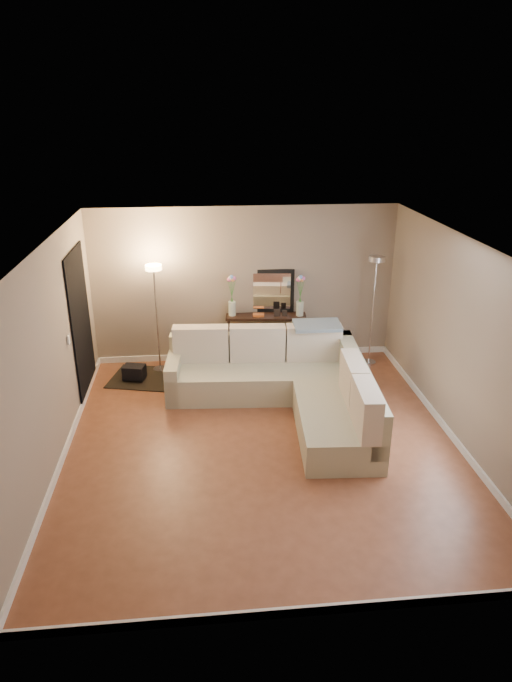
{
  "coord_description": "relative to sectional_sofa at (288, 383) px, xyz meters",
  "views": [
    {
      "loc": [
        -0.71,
        -6.29,
        4.04
      ],
      "look_at": [
        0.0,
        0.8,
        1.1
      ],
      "focal_mm": 30.0,
      "sensor_mm": 36.0,
      "label": 1
    }
  ],
  "objects": [
    {
      "name": "wall_left",
      "position": [
        -2.99,
        -0.96,
        0.93
      ],
      "size": [
        0.02,
        5.5,
        2.6
      ],
      "primitive_type": "cube",
      "color": "gray",
      "rests_on": "ground"
    },
    {
      "name": "switch_plate",
      "position": [
        -2.96,
        -0.11,
        0.83
      ],
      "size": [
        0.02,
        0.08,
        0.12
      ],
      "primitive_type": "cube",
      "color": "white",
      "rests_on": "ground"
    },
    {
      "name": "flower_vase_right",
      "position": [
        0.43,
        1.56,
        0.74
      ],
      "size": [
        0.16,
        0.13,
        0.7
      ],
      "color": "silver",
      "rests_on": "console_table"
    },
    {
      "name": "floor_lamp_unlit",
      "position": [
        1.59,
        1.32,
        0.95
      ],
      "size": [
        0.3,
        0.3,
        1.86
      ],
      "color": "silver",
      "rests_on": "floor"
    },
    {
      "name": "console_table",
      "position": [
        -0.22,
        1.63,
        0.1
      ],
      "size": [
        1.36,
        0.49,
        0.82
      ],
      "color": "black",
      "rests_on": "floor"
    },
    {
      "name": "floor_lamp_lit",
      "position": [
        -1.92,
        1.4,
        0.9
      ],
      "size": [
        0.31,
        0.31,
        1.79
      ],
      "color": "silver",
      "rests_on": "floor"
    },
    {
      "name": "charcoal_rug",
      "position": [
        -2.09,
        1.09,
        -0.36
      ],
      "size": [
        1.34,
        1.13,
        0.02
      ],
      "primitive_type": "cube",
      "rotation": [
        0.0,
        0.0,
        -0.24
      ],
      "color": "black",
      "rests_on": "floor"
    },
    {
      "name": "baseboard_front",
      "position": [
        -0.48,
        -3.7,
        -0.32
      ],
      "size": [
        5.0,
        0.03,
        0.1
      ],
      "primitive_type": "cube",
      "color": "white",
      "rests_on": "ground"
    },
    {
      "name": "throw_blanket",
      "position": [
        0.53,
        0.65,
        0.62
      ],
      "size": [
        0.72,
        0.42,
        0.09
      ],
      "primitive_type": "cube",
      "rotation": [
        0.1,
        0.0,
        -0.02
      ],
      "color": "gray",
      "rests_on": "sectional_sofa"
    },
    {
      "name": "sectional_sofa",
      "position": [
        0.0,
        0.0,
        0.0
      ],
      "size": [
        2.86,
        2.87,
        0.99
      ],
      "color": "#BDBB99",
      "rests_on": "floor"
    },
    {
      "name": "wall_front",
      "position": [
        -0.48,
        -3.72,
        0.93
      ],
      "size": [
        5.0,
        0.02,
        2.6
      ],
      "primitive_type": "cube",
      "color": "gray",
      "rests_on": "ground"
    },
    {
      "name": "doorway",
      "position": [
        -2.96,
        0.74,
        0.73
      ],
      "size": [
        0.02,
        1.2,
        2.2
      ],
      "primitive_type": "cube",
      "color": "black",
      "rests_on": "ground"
    },
    {
      "name": "wall_right",
      "position": [
        2.03,
        -0.96,
        0.93
      ],
      "size": [
        0.02,
        5.5,
        2.6
      ],
      "primitive_type": "cube",
      "color": "gray",
      "rests_on": "ground"
    },
    {
      "name": "flower_vase_left",
      "position": [
        -0.69,
        1.68,
        0.74
      ],
      "size": [
        0.16,
        0.13,
        0.7
      ],
      "color": "silver",
      "rests_on": "console_table"
    },
    {
      "name": "baseboard_right",
      "position": [
        2.01,
        -0.96,
        -0.32
      ],
      "size": [
        0.03,
        5.5,
        0.1
      ],
      "primitive_type": "cube",
      "color": "white",
      "rests_on": "ground"
    },
    {
      "name": "baseboard_back",
      "position": [
        -0.48,
        1.77,
        -0.32
      ],
      "size": [
        5.0,
        0.03,
        0.1
      ],
      "primitive_type": "cube",
      "color": "white",
      "rests_on": "ground"
    },
    {
      "name": "ceiling",
      "position": [
        -0.48,
        -0.96,
        2.24
      ],
      "size": [
        5.0,
        5.5,
        0.01
      ],
      "primitive_type": "cube",
      "color": "white",
      "rests_on": "ground"
    },
    {
      "name": "leaning_mirror",
      "position": [
        -0.12,
        1.79,
        0.82
      ],
      "size": [
        0.94,
        0.14,
        0.74
      ],
      "color": "black",
      "rests_on": "console_table"
    },
    {
      "name": "table_decor",
      "position": [
        -0.14,
        1.58,
        0.48
      ],
      "size": [
        0.57,
        0.15,
        0.13
      ],
      "color": "#BE5A21",
      "rests_on": "console_table"
    },
    {
      "name": "baseboard_left",
      "position": [
        -2.96,
        -0.96,
        -0.32
      ],
      "size": [
        0.03,
        5.5,
        0.1
      ],
      "primitive_type": "cube",
      "color": "white",
      "rests_on": "ground"
    },
    {
      "name": "wall_back",
      "position": [
        -0.48,
        1.8,
        0.93
      ],
      "size": [
        5.0,
        0.02,
        2.6
      ],
      "primitive_type": "cube",
      "color": "gray",
      "rests_on": "ground"
    },
    {
      "name": "black_bag",
      "position": [
        -2.3,
        1.04,
        -0.22
      ],
      "size": [
        0.38,
        0.3,
        0.21
      ],
      "primitive_type": "cube",
      "rotation": [
        0.0,
        0.0,
        -0.24
      ],
      "color": "black",
      "rests_on": "charcoal_rug"
    },
    {
      "name": "floor",
      "position": [
        -0.48,
        -0.96,
        -0.37
      ],
      "size": [
        5.0,
        5.5,
        0.01
      ],
      "primitive_type": "cube",
      "color": "brown",
      "rests_on": "ground"
    }
  ]
}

